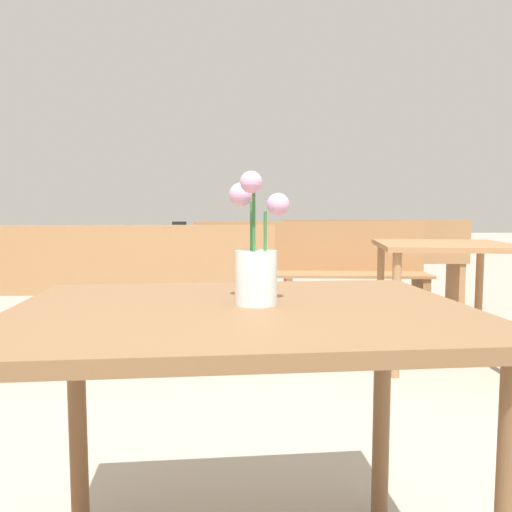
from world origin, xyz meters
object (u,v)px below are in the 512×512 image
object	(u,v)px
table_back	(443,261)
bench_far	(374,259)
bench_near	(122,285)
bicycle	(196,260)
bench_middle	(308,269)
table_front	(242,351)
flower_vase	(256,264)

from	to	relation	value
table_back	bench_far	bearing A→B (deg)	87.23
bench_near	bicycle	size ratio (longest dim) A/B	1.10
bench_middle	table_back	distance (m)	1.18
table_front	bench_middle	distance (m)	2.92
flower_vase	bench_far	xyz separation A→B (m)	(1.32, 3.66, -0.35)
flower_vase	bench_far	size ratio (longest dim) A/B	0.16
flower_vase	bench_middle	bearing A→B (deg)	79.01
flower_vase	table_back	bearing A→B (deg)	56.77
flower_vase	bicycle	bearing A→B (deg)	95.83
table_front	bench_near	world-z (taller)	bench_near
bench_near	table_back	bearing A→B (deg)	-3.46
bench_near	bench_middle	bearing A→B (deg)	32.55
table_front	flower_vase	world-z (taller)	flower_vase
table_back	bicycle	size ratio (longest dim) A/B	0.55
bench_near	bench_far	size ratio (longest dim) A/B	1.06
bench_far	table_back	xyz separation A→B (m)	(-0.09, -1.77, 0.15)
bench_near	bicycle	xyz separation A→B (m)	(0.27, 2.67, -0.11)
bicycle	flower_vase	bearing A→B (deg)	-84.17
bench_near	table_front	bearing A→B (deg)	-70.67
table_front	bench_far	bearing A→B (deg)	69.75
bench_middle	bench_near	bearing A→B (deg)	-147.45
bench_far	table_back	world-z (taller)	bench_far
bench_middle	table_back	size ratio (longest dim) A/B	2.00
bench_middle	table_front	bearing A→B (deg)	-101.55
table_back	bicycle	xyz separation A→B (m)	(-1.72, 2.79, -0.26)
bench_middle	bench_far	xyz separation A→B (m)	(0.77, 0.82, -0.00)
flower_vase	bench_middle	xyz separation A→B (m)	(0.55, 2.84, -0.34)
bench_middle	bench_far	world-z (taller)	same
table_front	bench_middle	xyz separation A→B (m)	(0.58, 2.86, -0.15)
table_front	bicycle	world-z (taller)	bicycle
table_back	table_front	bearing A→B (deg)	-123.67
table_front	flower_vase	size ratio (longest dim) A/B	3.56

